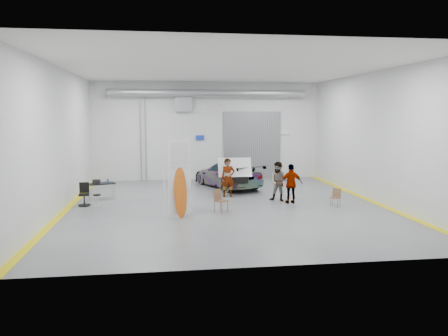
{
  "coord_description": "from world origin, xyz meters",
  "views": [
    {
      "loc": [
        -2.66,
        -18.93,
        4.02
      ],
      "look_at": [
        0.11,
        1.39,
        1.5
      ],
      "focal_mm": 35.0,
      "sensor_mm": 36.0,
      "label": 1
    }
  ],
  "objects": [
    {
      "name": "shop_stool",
      "position": [
        -5.54,
        -0.21,
        0.33
      ],
      "size": [
        0.34,
        0.34,
        0.67
      ],
      "rotation": [
        0.0,
        0.0,
        -0.29
      ],
      "color": "black",
      "rests_on": "ground"
    },
    {
      "name": "ground",
      "position": [
        0.0,
        0.0,
        0.0
      ],
      "size": [
        16.0,
        16.0,
        0.0
      ],
      "primitive_type": "plane",
      "color": "slate",
      "rests_on": "ground"
    },
    {
      "name": "person_c",
      "position": [
        3.0,
        0.0,
        0.9
      ],
      "size": [
        1.07,
        0.48,
        1.81
      ],
      "primitive_type": "imported",
      "rotation": [
        0.0,
        0.0,
        3.19
      ],
      "color": "brown",
      "rests_on": "ground"
    },
    {
      "name": "room_shell",
      "position": [
        0.24,
        2.22,
        4.08
      ],
      "size": [
        14.02,
        16.18,
        6.01
      ],
      "color": "silver",
      "rests_on": "ground"
    },
    {
      "name": "surfboard_display",
      "position": [
        -2.19,
        -2.17,
        1.31
      ],
      "size": [
        0.87,
        0.48,
        3.23
      ],
      "rotation": [
        0.0,
        0.0,
        0.37
      ],
      "color": "white",
      "rests_on": "ground"
    },
    {
      "name": "person_a",
      "position": [
        0.39,
        1.97,
        0.95
      ],
      "size": [
        0.72,
        0.51,
        1.9
      ],
      "primitive_type": "imported",
      "rotation": [
        0.0,
        0.0,
        0.08
      ],
      "color": "brown",
      "rests_on": "ground"
    },
    {
      "name": "work_table",
      "position": [
        -5.74,
        2.25,
        0.75
      ],
      "size": [
        1.33,
        0.98,
        0.98
      ],
      "rotation": [
        0.0,
        0.0,
        0.35
      ],
      "color": "#919499",
      "rests_on": "ground"
    },
    {
      "name": "sedan_car",
      "position": [
        0.77,
        4.81,
        0.72
      ],
      "size": [
        3.79,
        5.37,
        1.44
      ],
      "primitive_type": "imported",
      "rotation": [
        0.0,
        0.0,
        3.54
      ],
      "color": "white",
      "rests_on": "ground"
    },
    {
      "name": "person_b",
      "position": [
        2.58,
        0.6,
        0.92
      ],
      "size": [
        1.13,
        1.05,
        1.85
      ],
      "primitive_type": "imported",
      "rotation": [
        0.0,
        0.0,
        -0.53
      ],
      "color": "#43647C",
      "rests_on": "ground"
    },
    {
      "name": "trunk_lid",
      "position": [
        0.77,
        2.58,
        1.46
      ],
      "size": [
        1.68,
        1.02,
        0.04
      ],
      "primitive_type": "cube",
      "color": "silver",
      "rests_on": "sedan_car"
    },
    {
      "name": "folding_chair_near",
      "position": [
        -0.39,
        -1.39,
        0.3
      ],
      "size": [
        0.63,
        0.71,
        0.95
      ],
      "rotation": [
        0.0,
        0.0,
        0.77
      ],
      "color": "brown",
      "rests_on": "ground"
    },
    {
      "name": "folding_chair_far",
      "position": [
        4.72,
        -0.96,
        0.25
      ],
      "size": [
        0.52,
        0.58,
        0.79
      ],
      "rotation": [
        0.0,
        0.0,
        -0.68
      ],
      "color": "brown",
      "rests_on": "ground"
    },
    {
      "name": "office_chair",
      "position": [
        -6.23,
        0.78,
        0.44
      ],
      "size": [
        0.54,
        0.54,
        1.0
      ],
      "rotation": [
        0.0,
        0.0,
        0.09
      ],
      "color": "black",
      "rests_on": "ground"
    }
  ]
}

